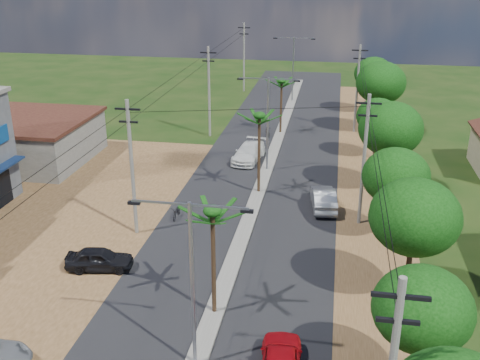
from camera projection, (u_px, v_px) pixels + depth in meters
name	position (u px, v px, depth m)	size (l,w,h in m)	color
road	(248.00, 221.00, 38.74)	(12.00, 110.00, 0.04)	black
median	(255.00, 203.00, 41.46)	(1.00, 90.00, 0.18)	#605E56
dirt_shoulder_east	(374.00, 231.00, 37.39)	(5.00, 90.00, 0.03)	#533A1C
low_shed	(30.00, 140.00, 49.60)	(10.40, 10.40, 3.95)	#605E56
tree_east_b	(422.00, 309.00, 22.01)	(4.00, 4.00, 5.83)	black
tree_east_c	(415.00, 217.00, 28.08)	(4.60, 4.60, 6.83)	black
tree_east_d	(396.00, 176.00, 34.73)	(4.20, 4.20, 6.13)	black
tree_east_e	(391.00, 129.00, 41.74)	(4.80, 4.80, 7.14)	black
tree_east_f	(378.00, 116.00, 49.58)	(3.80, 3.80, 5.52)	black
tree_east_g	(381.00, 83.00, 56.31)	(5.00, 5.00, 7.38)	black
tree_east_h	(374.00, 74.00, 63.90)	(4.40, 4.40, 6.52)	black
palm_median_near	(213.00, 216.00, 26.63)	(2.00, 2.00, 6.15)	black
palm_median_mid	(259.00, 119.00, 41.14)	(2.00, 2.00, 6.55)	black
palm_median_far	(282.00, 83.00, 56.02)	(2.00, 2.00, 5.85)	black
streetlight_near	(192.00, 273.00, 23.24)	(5.10, 0.18, 8.00)	gray
streetlight_mid	(268.00, 116.00, 46.13)	(5.10, 0.18, 8.00)	gray
streetlight_far	(293.00, 64.00, 69.02)	(5.10, 0.18, 8.00)	gray
utility_pole_w_b	(132.00, 165.00, 35.35)	(1.60, 0.24, 9.00)	#605E56
utility_pole_w_c	(209.00, 90.00, 55.49)	(1.60, 0.24, 9.00)	#605E56
utility_pole_w_d	(244.00, 56.00, 74.72)	(1.60, 0.24, 9.00)	#605E56
utility_pole_e_b	(364.00, 158.00, 36.71)	(1.60, 0.24, 9.00)	#605E56
utility_pole_e_c	(357.00, 87.00, 56.85)	(1.60, 0.24, 9.00)	#605E56
car_silver_mid	(323.00, 199.00, 40.49)	(1.60, 4.58, 1.51)	gray
car_white_far	(249.00, 153.00, 49.98)	(2.12, 5.20, 1.51)	silver
car_parked_dark	(100.00, 260.00, 32.52)	(1.56, 3.87, 1.32)	black
moto_rider_west_a	(177.00, 212.00, 39.02)	(0.59, 1.70, 0.89)	black
moto_rider_west_b	(267.00, 132.00, 56.93)	(0.48, 1.68, 1.01)	black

